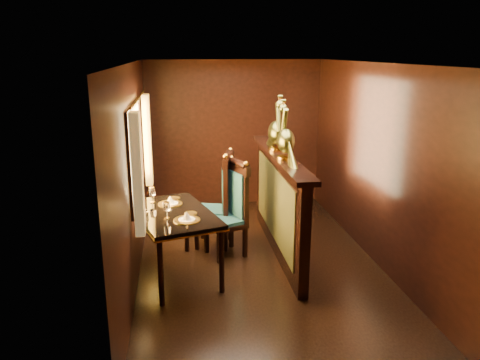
{
  "coord_description": "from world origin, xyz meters",
  "views": [
    {
      "loc": [
        -0.98,
        -5.45,
        2.64
      ],
      "look_at": [
        -0.2,
        0.28,
        1.04
      ],
      "focal_mm": 35.0,
      "sensor_mm": 36.0,
      "label": 1
    }
  ],
  "objects_px": {
    "chair_right": "(222,197)",
    "chair_left": "(233,205)",
    "peacock_right": "(277,122)",
    "dining_table": "(174,218)",
    "peacock_left": "(286,130)"
  },
  "relations": [
    {
      "from": "chair_right",
      "to": "chair_left",
      "type": "bearing_deg",
      "value": -51.93
    },
    {
      "from": "peacock_right",
      "to": "dining_table",
      "type": "bearing_deg",
      "value": -151.64
    },
    {
      "from": "dining_table",
      "to": "chair_right",
      "type": "xyz_separation_m",
      "value": [
        0.66,
        0.83,
        -0.03
      ]
    },
    {
      "from": "peacock_right",
      "to": "peacock_left",
      "type": "bearing_deg",
      "value": -90.0
    },
    {
      "from": "peacock_left",
      "to": "chair_left",
      "type": "bearing_deg",
      "value": 150.56
    },
    {
      "from": "dining_table",
      "to": "chair_right",
      "type": "relative_size",
      "value": 1.15
    },
    {
      "from": "chair_left",
      "to": "peacock_right",
      "type": "height_order",
      "value": "peacock_right"
    },
    {
      "from": "dining_table",
      "to": "peacock_left",
      "type": "relative_size",
      "value": 2.2
    },
    {
      "from": "chair_right",
      "to": "peacock_right",
      "type": "relative_size",
      "value": 1.83
    },
    {
      "from": "chair_left",
      "to": "peacock_left",
      "type": "height_order",
      "value": "peacock_left"
    },
    {
      "from": "chair_left",
      "to": "dining_table",
      "type": "bearing_deg",
      "value": -166.54
    },
    {
      "from": "chair_left",
      "to": "chair_right",
      "type": "bearing_deg",
      "value": 90.72
    },
    {
      "from": "peacock_right",
      "to": "chair_right",
      "type": "bearing_deg",
      "value": 173.18
    },
    {
      "from": "peacock_left",
      "to": "peacock_right",
      "type": "height_order",
      "value": "peacock_right"
    },
    {
      "from": "chair_left",
      "to": "peacock_left",
      "type": "distance_m",
      "value": 1.25
    }
  ]
}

